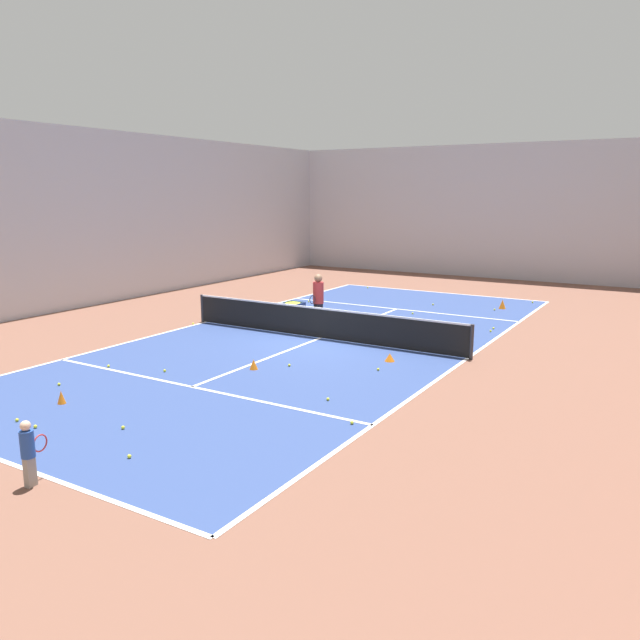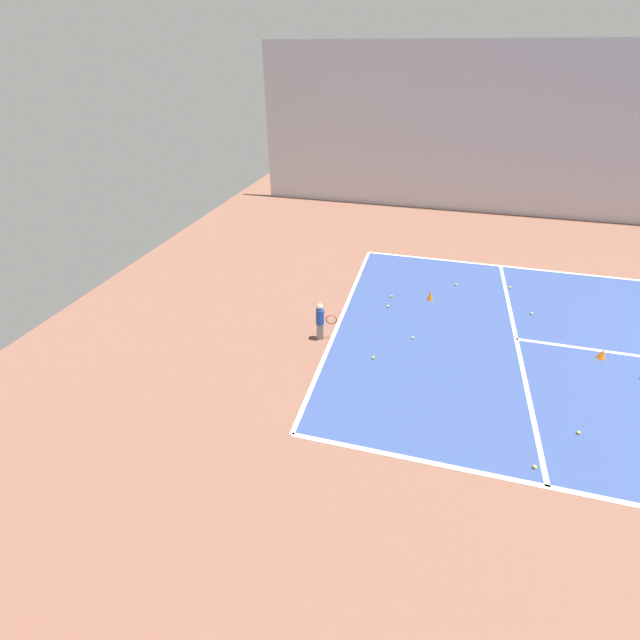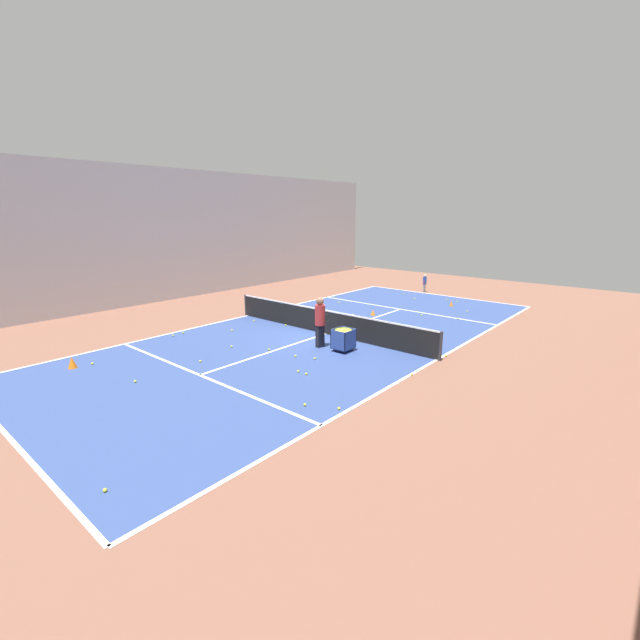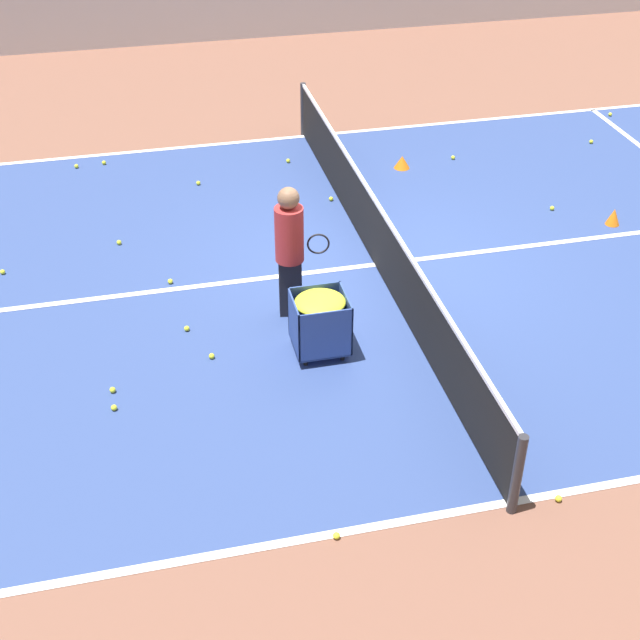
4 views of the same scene
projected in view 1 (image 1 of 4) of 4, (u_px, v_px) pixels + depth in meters
The scene contains 50 objects.
ground_plane at pixel (320, 338), 19.13m from camera, with size 36.68×36.68×0.00m, color brown.
court_playing_area at pixel (320, 338), 19.13m from camera, with size 9.28×20.74×0.00m.
line_baseline_near at pixel (0, 460), 10.43m from camera, with size 9.28×0.10×0.00m, color white.
line_baseline_far at pixel (440, 292), 27.82m from camera, with size 9.28×0.10×0.00m, color white.
line_sideline_left at pixel (205, 322), 21.48m from camera, with size 0.10×20.74×0.00m, color white.
line_sideline_right at pixel (467, 359), 16.78m from camera, with size 0.10×20.74×0.00m, color white.
line_service_near at pixel (192, 387), 14.34m from camera, with size 9.28×0.10×0.00m, color white.
line_service_far at pixel (397, 309), 23.91m from camera, with size 9.28×0.10×0.00m, color white.
line_centre_service at pixel (320, 338), 19.13m from camera, with size 0.10×11.41×0.00m, color white.
hall_enclosure_left at pixel (82, 219), 23.85m from camera, with size 0.15×32.98×6.81m.
hall_enclosure_far at pixel (484, 212), 32.20m from camera, with size 21.21×0.15×6.81m.
tennis_net at pixel (320, 322), 19.03m from camera, with size 9.58×0.10×0.96m.
player_near_baseline at pixel (28, 449), 9.41m from camera, with size 0.25×0.54×1.06m.
coach_at_net at pixel (318, 297), 20.54m from camera, with size 0.40×0.70×1.77m.
ball_cart at pixel (293, 309), 20.94m from camera, with size 0.62×0.64×0.79m.
training_cone_0 at pixel (61, 397), 13.19m from camera, with size 0.18×0.18×0.29m, color orange.
training_cone_1 at pixel (502, 304), 23.94m from camera, with size 0.26×0.26×0.35m, color orange.
training_cone_2 at pixel (254, 364), 15.75m from camera, with size 0.21×0.21×0.26m, color orange.
training_cone_3 at pixel (390, 357), 16.51m from camera, with size 0.27×0.27×0.21m, color orange.
tennis_ball_0 at pixel (35, 426), 11.83m from camera, with size 0.07×0.07×0.07m, color yellow.
tennis_ball_1 at pixel (317, 318), 22.05m from camera, with size 0.07×0.07×0.07m, color yellow.
tennis_ball_2 at pixel (288, 301), 25.43m from camera, with size 0.07×0.07×0.07m, color yellow.
tennis_ball_3 at pixel (378, 369), 15.65m from camera, with size 0.07×0.07×0.07m, color yellow.
tennis_ball_4 at pixel (165, 371), 15.54m from camera, with size 0.07×0.07×0.07m, color yellow.
tennis_ball_5 at pixel (108, 366), 15.95m from camera, with size 0.07×0.07×0.07m, color yellow.
tennis_ball_6 at pixel (309, 301), 25.37m from camera, with size 0.07×0.07×0.07m, color yellow.
tennis_ball_7 at pixel (433, 304), 24.69m from camera, with size 0.07×0.07×0.07m, color yellow.
tennis_ball_8 at pixel (413, 313), 22.89m from camera, with size 0.07×0.07×0.07m, color yellow.
tennis_ball_9 at pixel (17, 420), 12.17m from camera, with size 0.07×0.07×0.07m, color yellow.
tennis_ball_10 at pixel (407, 322), 21.31m from camera, with size 0.07×0.07×0.07m, color yellow.
tennis_ball_11 at pixel (440, 336), 19.33m from camera, with size 0.07×0.07×0.07m, color yellow.
tennis_ball_12 at pixel (491, 331), 19.98m from camera, with size 0.07×0.07×0.07m, color yellow.
tennis_ball_13 at pixel (533, 302), 25.20m from camera, with size 0.07×0.07×0.07m, color yellow.
tennis_ball_14 at pixel (129, 456), 10.50m from camera, with size 0.07×0.07×0.07m, color yellow.
tennis_ball_15 at pixel (317, 311), 23.39m from camera, with size 0.07×0.07×0.07m, color yellow.
tennis_ball_16 at pixel (382, 344), 18.20m from camera, with size 0.07×0.07×0.07m, color yellow.
tennis_ball_17 at pixel (493, 328), 20.38m from camera, with size 0.07×0.07×0.07m, color yellow.
tennis_ball_18 at pixel (437, 349), 17.73m from camera, with size 0.07×0.07×0.07m, color yellow.
tennis_ball_19 at pixel (235, 313), 22.95m from camera, with size 0.07×0.07×0.07m, color yellow.
tennis_ball_20 at pixel (289, 365), 16.03m from camera, with size 0.07×0.07×0.07m, color yellow.
tennis_ball_21 at pixel (367, 322), 21.41m from camera, with size 0.07×0.07×0.07m, color yellow.
tennis_ball_22 at pixel (495, 310), 23.62m from camera, with size 0.07×0.07×0.07m, color yellow.
tennis_ball_23 at pixel (336, 319), 21.92m from camera, with size 0.07×0.07×0.07m, color yellow.
tennis_ball_24 at pixel (325, 311), 23.23m from camera, with size 0.07×0.07×0.07m, color yellow.
tennis_ball_25 at pixel (352, 423), 12.03m from camera, with size 0.07×0.07×0.07m, color yellow.
tennis_ball_26 at pixel (328, 399), 13.40m from camera, with size 0.07×0.07×0.07m, color yellow.
tennis_ball_27 at pixel (368, 287), 29.08m from camera, with size 0.07×0.07×0.07m, color yellow.
tennis_ball_28 at pixel (123, 427), 11.79m from camera, with size 0.07×0.07×0.07m, color yellow.
tennis_ball_29 at pixel (59, 384), 14.44m from camera, with size 0.07×0.07×0.07m, color yellow.
tennis_ball_30 at pixel (193, 324), 21.10m from camera, with size 0.07×0.07×0.07m, color yellow.
Camera 1 is at (9.63, -15.94, 4.40)m, focal length 35.00 mm.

